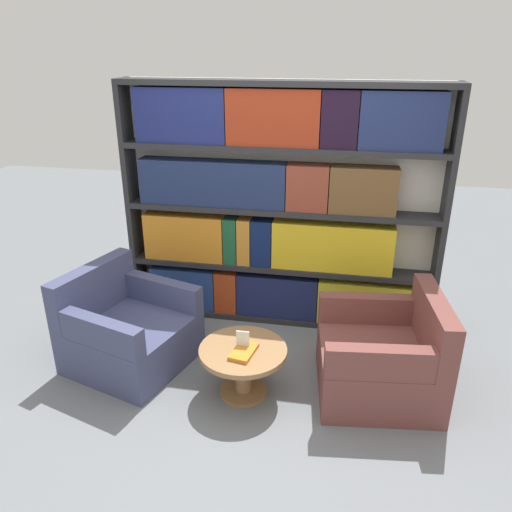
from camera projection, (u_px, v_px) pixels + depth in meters
name	position (u px, v px, depth m)	size (l,w,h in m)	color
ground_plane	(252.00, 407.00, 3.82)	(14.00, 14.00, 0.00)	slate
bookshelf	(277.00, 210.00, 4.63)	(2.94, 0.30, 2.28)	silver
armchair_left	(127.00, 332.00, 4.26)	(1.13, 1.12, 0.83)	#42476B
armchair_right	(383.00, 359.00, 3.89)	(1.00, 1.00, 0.83)	brown
coffee_table	(243.00, 362.00, 3.85)	(0.68, 0.68, 0.42)	olive
table_sign	(243.00, 341.00, 3.78)	(0.10, 0.06, 0.15)	black
stray_book	(244.00, 352.00, 3.74)	(0.20, 0.28, 0.03)	orange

